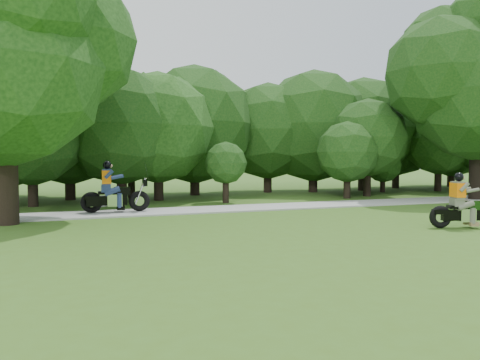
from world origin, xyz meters
TOP-DOWN VIEW (x-y plane):
  - ground at (0.00, 0.00)m, footprint 100.00×100.00m
  - walkway at (0.00, 8.00)m, footprint 60.00×2.20m
  - tree_line at (1.93, 14.47)m, footprint 39.74×11.40m
  - big_tree_west at (-10.54, 6.85)m, footprint 8.64×6.56m
  - big_tree_east at (10.46, 7.87)m, footprint 9.07×6.89m
  - chopper_motorcycle at (2.70, 0.81)m, footprint 2.35×1.07m
  - touring_motorcycle at (-7.11, 8.21)m, footprint 2.58×0.81m

SIDE VIEW (x-z plane):
  - ground at x=0.00m, z-range 0.00..0.00m
  - walkway at x=0.00m, z-range 0.00..0.06m
  - chopper_motorcycle at x=2.70m, z-range -0.22..1.49m
  - touring_motorcycle at x=-7.11m, z-range -0.21..1.76m
  - tree_line at x=1.93m, z-range -0.16..7.54m
  - big_tree_west at x=-10.54m, z-range 0.78..10.74m
  - big_tree_east at x=10.46m, z-range 0.80..11.26m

